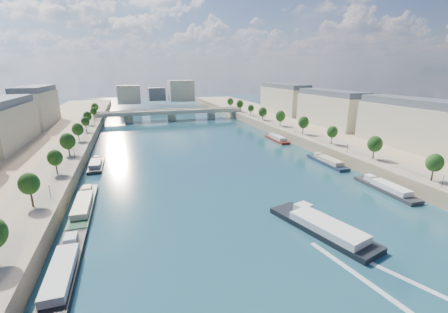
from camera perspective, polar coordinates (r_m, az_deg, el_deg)
ground at (r=122.37m, az=-1.98°, el=-1.70°), size 700.00×700.00×0.00m
quay_left at (r=124.48m, az=-35.90°, el=-3.33°), size 44.00×520.00×5.00m
quay_right at (r=156.41m, az=24.33°, el=1.76°), size 44.00×520.00×5.00m
pave_left at (r=119.68m, az=-29.32°, el=-1.69°), size 14.00×520.00×0.10m
pave_right at (r=146.36m, az=20.04°, el=2.35°), size 14.00×520.00×0.10m
trees_left at (r=119.82m, az=-28.56°, el=1.14°), size 4.80×268.80×8.26m
trees_right at (r=151.98m, az=17.36°, el=5.17°), size 4.80×268.80×8.26m
lamps_left at (r=108.61m, az=-28.18°, el=-1.67°), size 0.36×200.36×4.28m
lamps_right at (r=147.07m, az=17.57°, el=3.73°), size 0.36×200.36×4.28m
buildings_right at (r=171.39m, az=25.51°, el=7.53°), size 16.00×226.00×23.20m
skyline at (r=334.37m, az=-11.90°, el=11.85°), size 79.00×42.00×22.00m
bridge at (r=237.99m, az=-10.00°, el=8.04°), size 112.00×12.00×8.15m
tour_barge at (r=77.50m, az=18.25°, el=-12.71°), size 15.33×28.99×3.79m
wake at (r=67.53m, az=26.77°, el=-19.40°), size 14.65×25.87×0.04m
moored_barges_left at (r=66.94m, az=-28.40°, el=-19.13°), size 5.00×157.70×3.60m
moored_barges_right at (r=109.79m, az=28.42°, el=-5.37°), size 5.00×167.26×3.60m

